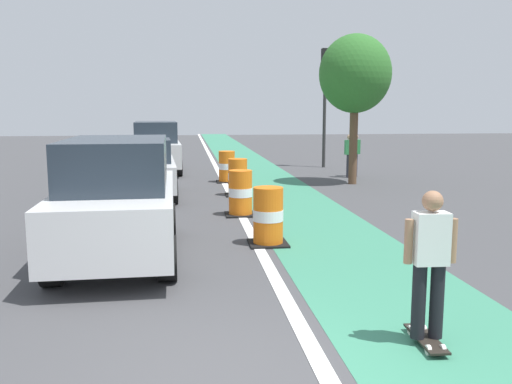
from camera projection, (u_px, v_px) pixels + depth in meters
name	position (u px, v px, depth m)	size (l,w,h in m)	color
bike_lane_strip	(277.00, 191.00, 17.13)	(2.50, 80.00, 0.01)	#387F60
lane_divider_stripe	(229.00, 192.00, 16.95)	(0.20, 80.00, 0.01)	silver
skateboarder_on_lane	(430.00, 263.00, 5.81)	(0.57, 0.81, 1.69)	black
parked_suv_nearest	(118.00, 198.00, 9.28)	(2.00, 4.64, 2.04)	silver
parked_sedan_second	(142.00, 169.00, 15.67)	(2.09, 4.19, 1.70)	silver
parked_suv_third	(156.00, 147.00, 21.97)	(2.10, 4.69, 2.04)	silver
traffic_barrel_front	(268.00, 217.00, 10.26)	(0.73, 0.73, 1.09)	orange
traffic_barrel_mid	(240.00, 193.00, 13.11)	(0.73, 0.73, 1.09)	orange
traffic_barrel_back	(238.00, 178.00, 16.14)	(0.73, 0.73, 1.09)	orange
traffic_barrel_far	(227.00, 167.00, 19.08)	(0.73, 0.73, 1.09)	orange
traffic_light_corner	(325.00, 86.00, 23.59)	(0.41, 0.32, 5.10)	#2D2D2D
pedestrian_crossing	(349.00, 154.00, 20.35)	(0.34, 0.20, 1.61)	#33333D
pedestrian_waiting	(355.00, 154.00, 20.64)	(0.34, 0.20, 1.61)	#33333D
street_tree_sidewalk	(355.00, 75.00, 18.20)	(2.40, 2.40, 5.00)	brown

